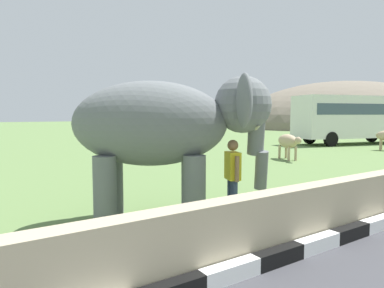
{
  "coord_description": "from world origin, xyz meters",
  "views": [
    {
      "loc": [
        0.0,
        0.21,
        2.18
      ],
      "look_at": [
        3.71,
        5.8,
        1.6
      ],
      "focal_mm": 32.03,
      "sensor_mm": 36.0,
      "label": 1
    }
  ],
  "objects_px": {
    "elephant": "(169,126)",
    "cow_near": "(288,142)",
    "bus_white": "(354,116)",
    "person_handler": "(233,174)"
  },
  "relations": [
    {
      "from": "elephant",
      "to": "cow_near",
      "type": "distance_m",
      "value": 10.85
    },
    {
      "from": "bus_white",
      "to": "cow_near",
      "type": "distance_m",
      "value": 11.46
    },
    {
      "from": "elephant",
      "to": "bus_white",
      "type": "height_order",
      "value": "bus_white"
    },
    {
      "from": "person_handler",
      "to": "cow_near",
      "type": "xyz_separation_m",
      "value": [
        8.3,
        5.67,
        -0.06
      ]
    },
    {
      "from": "cow_near",
      "to": "bus_white",
      "type": "bearing_deg",
      "value": 16.92
    },
    {
      "from": "elephant",
      "to": "bus_white",
      "type": "distance_m",
      "value": 22.08
    },
    {
      "from": "cow_near",
      "to": "elephant",
      "type": "bearing_deg",
      "value": -151.75
    },
    {
      "from": "elephant",
      "to": "bus_white",
      "type": "relative_size",
      "value": 0.42
    },
    {
      "from": "person_handler",
      "to": "bus_white",
      "type": "xyz_separation_m",
      "value": [
        19.2,
        8.99,
        1.16
      ]
    },
    {
      "from": "person_handler",
      "to": "bus_white",
      "type": "bearing_deg",
      "value": 25.09
    }
  ]
}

